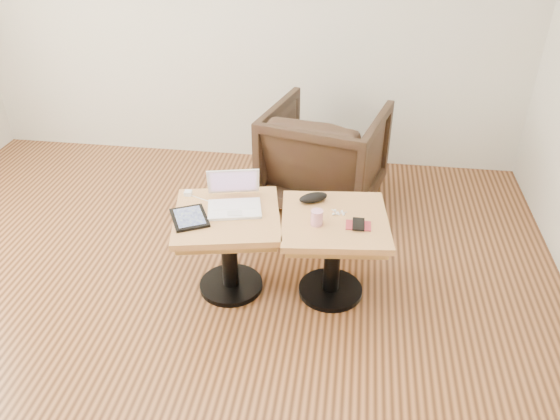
# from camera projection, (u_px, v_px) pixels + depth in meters

# --- Properties ---
(room_shell) EXTENTS (4.52, 4.52, 2.71)m
(room_shell) POSITION_uv_depth(u_px,v_px,m) (135.00, 99.00, 2.24)
(room_shell) COLOR #442714
(room_shell) RESTS_ON ground
(side_table_left) EXTENTS (0.69, 0.69, 0.53)m
(side_table_left) POSITION_uv_depth(u_px,v_px,m) (228.00, 233.00, 3.10)
(side_table_left) COLOR black
(side_table_left) RESTS_ON ground
(side_table_right) EXTENTS (0.64, 0.64, 0.53)m
(side_table_right) POSITION_uv_depth(u_px,v_px,m) (334.00, 238.00, 3.06)
(side_table_right) COLOR black
(side_table_right) RESTS_ON ground
(laptop) EXTENTS (0.35, 0.35, 0.20)m
(laptop) POSITION_uv_depth(u_px,v_px,m) (234.00, 200.00, 3.07)
(laptop) COLOR white
(laptop) RESTS_ON side_table_left
(tablet) EXTENTS (0.27, 0.29, 0.02)m
(tablet) POSITION_uv_depth(u_px,v_px,m) (189.00, 218.00, 2.97)
(tablet) COLOR black
(tablet) RESTS_ON side_table_left
(charging_adapter) EXTENTS (0.04, 0.04, 0.03)m
(charging_adapter) POSITION_uv_depth(u_px,v_px,m) (188.00, 193.00, 3.19)
(charging_adapter) COLOR white
(charging_adapter) RESTS_ON side_table_left
(glasses_case) EXTENTS (0.19, 0.15, 0.05)m
(glasses_case) POSITION_uv_depth(u_px,v_px,m) (313.00, 198.00, 3.12)
(glasses_case) COLOR black
(glasses_case) RESTS_ON side_table_right
(striped_cup) EXTENTS (0.09, 0.09, 0.08)m
(striped_cup) POSITION_uv_depth(u_px,v_px,m) (317.00, 218.00, 2.91)
(striped_cup) COLOR #C63668
(striped_cup) RESTS_ON side_table_right
(earbuds_tangle) EXTENTS (0.08, 0.05, 0.02)m
(earbuds_tangle) POSITION_uv_depth(u_px,v_px,m) (338.00, 213.00, 3.02)
(earbuds_tangle) COLOR white
(earbuds_tangle) RESTS_ON side_table_right
(phone_on_sleeve) EXTENTS (0.14, 0.12, 0.02)m
(phone_on_sleeve) POSITION_uv_depth(u_px,v_px,m) (358.00, 225.00, 2.92)
(phone_on_sleeve) COLOR maroon
(phone_on_sleeve) RESTS_ON side_table_right
(armchair) EXTENTS (0.97, 0.99, 0.74)m
(armchair) POSITION_uv_depth(u_px,v_px,m) (325.00, 155.00, 4.00)
(armchair) COLOR black
(armchair) RESTS_ON ground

